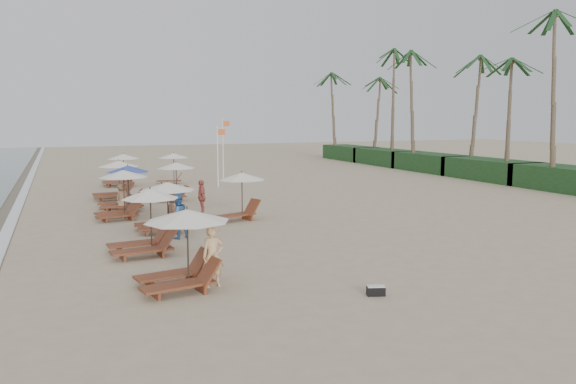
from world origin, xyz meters
name	(u,v)px	position (x,y,z in m)	size (l,w,h in m)	color
ground	(310,241)	(0.00, 0.00, 0.00)	(160.00, 160.00, 0.00)	tan
foam_line	(13,218)	(-11.20, 10.00, 0.01)	(0.50, 140.00, 0.02)	white
shrub_hedge	(490,170)	(22.00, 14.50, 0.80)	(3.20, 53.00, 1.60)	#193D1C
palm_row	(486,51)	(21.91, 15.40, 9.91)	(7.00, 52.00, 12.30)	brown
lounger_station_0	(179,249)	(-6.00, -4.24, 1.14)	(2.77, 2.43, 2.26)	brown
lounger_station_1	(143,226)	(-6.39, 0.27, 1.00)	(2.60, 2.14, 2.32)	brown
lounger_station_2	(163,206)	(-5.04, 4.02, 1.10)	(2.62, 2.35, 2.10)	brown
lounger_station_3	(119,194)	(-6.43, 7.81, 1.20)	(2.61, 2.31, 2.34)	brown
lounger_station_4	(123,190)	(-5.98, 10.43, 1.06)	(2.76, 2.55, 2.34)	brown
lounger_station_5	(114,181)	(-6.02, 14.73, 1.11)	(2.79, 2.40, 2.28)	brown
lounger_station_6	(120,171)	(-5.05, 21.28, 1.07)	(2.74, 2.52, 2.27)	brown
inland_station_0	(238,193)	(-1.27, 5.41, 1.30)	(2.85, 2.27, 2.22)	brown
inland_station_1	(173,177)	(-2.90, 12.76, 1.40)	(2.67, 2.24, 2.22)	brown
inland_station_2	(172,163)	(-1.36, 21.39, 1.48)	(2.56, 2.24, 2.22)	brown
beachgoer_near	(213,256)	(-5.08, -4.43, 0.89)	(0.65, 0.42, 1.77)	tan
beachgoer_mid_a	(178,216)	(-4.73, 2.38, 0.91)	(0.89, 0.69, 1.82)	#325C97
beachgoer_mid_b	(173,212)	(-4.60, 4.01, 0.82)	(1.06, 0.61, 1.64)	brown
beachgoer_far_a	(201,197)	(-2.51, 7.56, 0.87)	(1.02, 0.43, 1.74)	#AE4D45
beachgoer_far_b	(122,197)	(-6.09, 10.03, 0.74)	(0.72, 0.47, 1.48)	#9D7655
duffel_bag	(376,291)	(-1.20, -6.92, 0.14)	(0.54, 0.39, 0.27)	black
flag_pole_near	(218,153)	(1.22, 17.99, 2.35)	(0.59, 0.08, 4.22)	silver
flag_pole_far	(223,146)	(2.76, 22.09, 2.62)	(0.60, 0.08, 4.75)	silver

